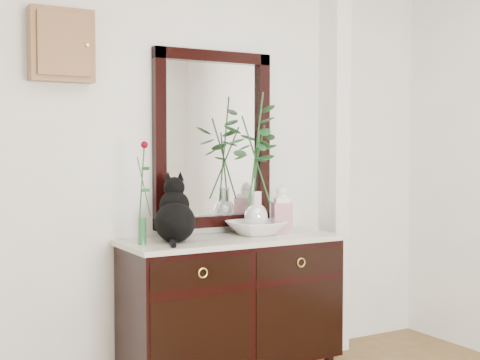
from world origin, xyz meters
TOP-DOWN VIEW (x-y plane):
  - wall_back at (0.00, 1.98)m, footprint 3.60×0.04m
  - pilaster at (1.00, 1.90)m, footprint 0.12×0.20m
  - sideboard at (0.10, 1.73)m, footprint 1.33×0.52m
  - wall_mirror at (0.10, 1.97)m, footprint 0.80×0.06m
  - key_cabinet at (-0.85, 1.94)m, footprint 0.35×0.10m
  - cat at (-0.27, 1.74)m, footprint 0.37×0.40m
  - lotus_bowl at (0.29, 1.77)m, footprint 0.36×0.36m
  - vase_branches at (0.29, 1.77)m, footprint 0.53×0.53m
  - bud_vase_rose at (-0.47, 1.73)m, footprint 0.09×0.09m
  - ginger_jar at (0.47, 1.75)m, footprint 0.15×0.15m

SIDE VIEW (x-z plane):
  - sideboard at x=0.10m, z-range 0.06..0.88m
  - lotus_bowl at x=0.29m, z-range 0.85..0.93m
  - ginger_jar at x=0.47m, z-range 0.85..1.16m
  - cat at x=-0.27m, z-range 0.85..1.23m
  - bud_vase_rose at x=-0.47m, z-range 0.85..1.44m
  - vase_branches at x=0.29m, z-range 0.87..1.74m
  - wall_back at x=0.00m, z-range 0.00..2.70m
  - pilaster at x=1.00m, z-range 0.00..2.70m
  - wall_mirror at x=0.10m, z-range 0.89..1.99m
  - key_cabinet at x=-0.85m, z-range 1.75..2.15m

